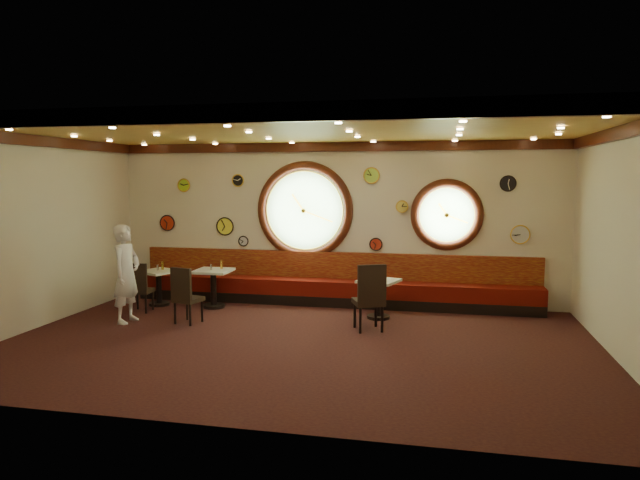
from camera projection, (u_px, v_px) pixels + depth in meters
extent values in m
cube|color=black|center=(297.00, 343.00, 8.66)|extent=(9.00, 6.00, 0.00)
cube|color=gold|center=(296.00, 130.00, 8.31)|extent=(9.00, 6.00, 0.02)
cube|color=beige|center=(334.00, 223.00, 11.40)|extent=(9.00, 0.02, 3.20)
cube|color=beige|center=(221.00, 271.00, 5.57)|extent=(9.00, 0.02, 3.20)
cube|color=beige|center=(33.00, 233.00, 9.42)|extent=(0.02, 6.00, 3.20)
cube|color=beige|center=(626.00, 246.00, 7.56)|extent=(0.02, 6.00, 3.20)
cube|color=#3C160A|center=(334.00, 147.00, 11.19)|extent=(9.00, 0.10, 0.18)
cube|color=#3C160A|center=(220.00, 114.00, 5.46)|extent=(9.00, 0.10, 0.18)
cube|color=#3C160A|center=(31.00, 140.00, 9.25)|extent=(0.10, 6.00, 0.18)
cube|color=#3C160A|center=(628.00, 131.00, 7.40)|extent=(0.10, 6.00, 0.18)
cube|color=black|center=(331.00, 300.00, 11.29)|extent=(8.00, 0.55, 0.20)
cube|color=#530B07|center=(331.00, 287.00, 11.27)|extent=(8.00, 0.55, 0.30)
cube|color=#65070B|center=(333.00, 266.00, 11.44)|extent=(8.00, 0.10, 0.55)
cylinder|color=#80B86E|center=(305.00, 210.00, 11.50)|extent=(1.66, 0.02, 1.66)
torus|color=#3C160A|center=(305.00, 210.00, 11.48)|extent=(1.98, 0.18, 1.98)
torus|color=gold|center=(304.00, 211.00, 11.45)|extent=(1.61, 0.03, 1.61)
cylinder|color=#80B86E|center=(447.00, 215.00, 10.92)|extent=(1.10, 0.02, 1.10)
torus|color=#3C160A|center=(447.00, 215.00, 10.91)|extent=(1.38, 0.18, 1.38)
torus|color=gold|center=(447.00, 215.00, 10.88)|extent=(1.09, 0.03, 1.09)
cylinder|color=black|center=(238.00, 181.00, 11.69)|extent=(0.24, 0.03, 0.24)
cylinder|color=silver|center=(244.00, 241.00, 11.80)|extent=(0.20, 0.03, 0.20)
cylinder|color=#F7F537|center=(225.00, 226.00, 11.85)|extent=(0.36, 0.03, 0.36)
cylinder|color=red|center=(376.00, 244.00, 11.23)|extent=(0.24, 0.03, 0.24)
cylinder|color=black|center=(508.00, 183.00, 10.60)|extent=(0.28, 0.03, 0.28)
cylinder|color=#A0D241|center=(372.00, 175.00, 11.11)|extent=(0.30, 0.03, 0.30)
cylinder|color=#95C627|center=(184.00, 185.00, 11.95)|extent=(0.26, 0.03, 0.26)
cylinder|color=#DFC94A|center=(402.00, 207.00, 11.05)|extent=(0.22, 0.03, 0.22)
cylinder|color=silver|center=(520.00, 234.00, 10.65)|extent=(0.34, 0.03, 0.34)
cylinder|color=red|center=(168.00, 223.00, 12.12)|extent=(0.32, 0.03, 0.32)
cylinder|color=black|center=(159.00, 304.00, 11.26)|extent=(0.40, 0.40, 0.05)
cylinder|color=black|center=(159.00, 288.00, 11.23)|extent=(0.11, 0.11, 0.63)
cube|color=silver|center=(158.00, 272.00, 11.19)|extent=(0.83, 0.83, 0.05)
cylinder|color=black|center=(214.00, 306.00, 11.07)|extent=(0.42, 0.42, 0.06)
cylinder|color=black|center=(214.00, 289.00, 11.04)|extent=(0.12, 0.12, 0.67)
cube|color=silver|center=(213.00, 271.00, 11.00)|extent=(0.68, 0.68, 0.05)
cylinder|color=black|center=(378.00, 317.00, 10.20)|extent=(0.40, 0.40, 0.05)
cylinder|color=black|center=(379.00, 299.00, 10.16)|extent=(0.11, 0.11, 0.64)
cube|color=silver|center=(379.00, 281.00, 10.13)|extent=(0.81, 0.81, 0.05)
cube|color=black|center=(141.00, 291.00, 10.70)|extent=(0.42, 0.42, 0.07)
cube|color=black|center=(137.00, 277.00, 10.50)|extent=(0.39, 0.08, 0.51)
cube|color=black|center=(188.00, 299.00, 9.84)|extent=(0.50, 0.50, 0.07)
cube|color=black|center=(181.00, 284.00, 9.65)|extent=(0.41, 0.15, 0.54)
cube|color=black|center=(368.00, 302.00, 9.38)|extent=(0.61, 0.61, 0.08)
cube|color=black|center=(372.00, 284.00, 9.14)|extent=(0.46, 0.24, 0.61)
cylinder|color=silver|center=(158.00, 267.00, 11.24)|extent=(0.04, 0.04, 0.11)
cylinder|color=silver|center=(211.00, 267.00, 11.06)|extent=(0.04, 0.04, 0.10)
cylinder|color=silver|center=(377.00, 276.00, 10.16)|extent=(0.03, 0.03, 0.10)
cylinder|color=silver|center=(158.00, 268.00, 11.19)|extent=(0.04, 0.04, 0.11)
cylinder|color=#BCBCC0|center=(211.00, 267.00, 10.96)|extent=(0.04, 0.04, 0.10)
cylinder|color=silver|center=(383.00, 277.00, 10.09)|extent=(0.04, 0.04, 0.11)
cylinder|color=gold|center=(163.00, 266.00, 11.27)|extent=(0.05, 0.05, 0.16)
cylinder|color=gold|center=(221.00, 265.00, 11.08)|extent=(0.05, 0.05, 0.16)
cylinder|color=gold|center=(384.00, 276.00, 10.12)|extent=(0.04, 0.04, 0.14)
imported|color=white|center=(126.00, 274.00, 9.86)|extent=(0.44, 0.64, 1.71)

